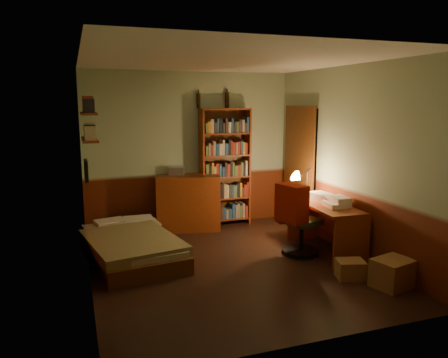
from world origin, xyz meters
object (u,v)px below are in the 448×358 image
object	(u,v)px
bookshelf	(225,167)
cardboard_box_a	(393,273)
desk	(325,228)
cardboard_box_b	(350,269)
desk_lamp	(307,178)
mini_stereo	(177,171)
office_chair	(302,216)
dresser	(188,202)
bed	(130,237)

from	to	relation	value
bookshelf	cardboard_box_a	size ratio (longest dim) A/B	4.57
desk	cardboard_box_b	bearing A→B (deg)	-100.61
bookshelf	desk_lamp	bearing A→B (deg)	-53.08
desk	cardboard_box_b	world-z (taller)	desk
mini_stereo	desk	xyz separation A→B (m)	(1.70, -1.84, -0.63)
cardboard_box_b	desk	bearing A→B (deg)	76.58
desk_lamp	office_chair	world-z (taller)	desk_lamp
mini_stereo	cardboard_box_b	bearing A→B (deg)	-39.65
desk_lamp	cardboard_box_b	bearing A→B (deg)	-93.07
cardboard_box_a	office_chair	bearing A→B (deg)	108.27
dresser	cardboard_box_b	world-z (taller)	dresser
mini_stereo	cardboard_box_b	distance (m)	3.27
mini_stereo	desk_lamp	distance (m)	2.14
mini_stereo	desk_lamp	world-z (taller)	desk_lamp
desk	desk_lamp	world-z (taller)	desk_lamp
cardboard_box_a	bookshelf	bearing A→B (deg)	107.08
bed	desk_lamp	world-z (taller)	desk_lamp
dresser	cardboard_box_a	size ratio (longest dim) A/B	2.36
mini_stereo	office_chair	distance (m)	2.29
dresser	cardboard_box_a	xyz separation A→B (m)	(1.64, -3.02, -0.29)
office_chair	desk_lamp	bearing A→B (deg)	39.57
dresser	mini_stereo	xyz separation A→B (m)	(-0.15, 0.12, 0.52)
dresser	office_chair	world-z (taller)	office_chair
dresser	cardboard_box_a	bearing A→B (deg)	-50.81
bed	cardboard_box_a	bearing A→B (deg)	-43.96
bookshelf	desk_lamp	world-z (taller)	bookshelf
desk_lamp	dresser	bearing A→B (deg)	152.04
bed	desk_lamp	distance (m)	2.76
mini_stereo	desk_lamp	bearing A→B (deg)	-12.84
mini_stereo	bookshelf	size ratio (longest dim) A/B	0.12
bookshelf	desk_lamp	xyz separation A→B (m)	(0.91, -1.19, -0.03)
desk	cardboard_box_b	xyz separation A→B (m)	(-0.22, -0.94, -0.23)
desk	bed	bearing A→B (deg)	168.45
mini_stereo	bookshelf	xyz separation A→B (m)	(0.83, -0.04, 0.02)
desk_lamp	cardboard_box_b	world-z (taller)	desk_lamp
desk	cardboard_box_a	distance (m)	1.32
bookshelf	cardboard_box_a	bearing A→B (deg)	-73.35
bed	bookshelf	bearing A→B (deg)	24.67
cardboard_box_b	bookshelf	bearing A→B (deg)	103.16
bookshelf	desk	distance (m)	2.10
dresser	mini_stereo	world-z (taller)	mini_stereo
bookshelf	desk_lamp	distance (m)	1.50
desk_lamp	cardboard_box_a	world-z (taller)	desk_lamp
dresser	office_chair	bearing A→B (deg)	-43.83
dresser	bookshelf	size ratio (longest dim) A/B	0.52
bed	dresser	bearing A→B (deg)	36.13
bed	desk_lamp	size ratio (longest dim) A/B	3.55
dresser	cardboard_box_b	size ratio (longest dim) A/B	3.21
mini_stereo	cardboard_box_a	distance (m)	3.71
mini_stereo	cardboard_box_b	xyz separation A→B (m)	(1.48, -2.78, -0.87)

